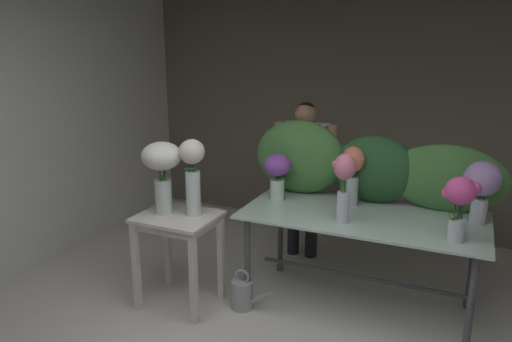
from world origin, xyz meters
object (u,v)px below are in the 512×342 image
at_px(vase_fuchsia_roses, 460,201).
at_px(vase_white_roses_tall, 162,166).
at_px(vase_violet_stock, 277,172).
at_px(watering_can, 243,294).
at_px(display_table_glass, 362,229).
at_px(vase_rosy_ranunculus, 344,182).
at_px(vase_coral_snapdragons, 352,170).
at_px(side_table_white, 178,230).
at_px(florist, 304,164).
at_px(vase_lilac_peonies, 481,185).
at_px(vase_cream_lisianthus_tall, 192,172).

bearing_deg(vase_fuchsia_roses, vase_white_roses_tall, -173.12).
bearing_deg(vase_violet_stock, vase_fuchsia_roses, -13.45).
height_order(vase_violet_stock, watering_can, vase_violet_stock).
bearing_deg(display_table_glass, vase_violet_stock, 174.59).
height_order(display_table_glass, vase_rosy_ranunculus, vase_rosy_ranunculus).
xyz_separation_m(vase_violet_stock, vase_coral_snapdragons, (0.60, 0.11, 0.05)).
distance_m(side_table_white, vase_white_roses_tall, 0.53).
distance_m(vase_rosy_ranunculus, watering_can, 1.25).
height_order(vase_coral_snapdragons, vase_white_roses_tall, vase_white_roses_tall).
relative_size(display_table_glass, florist, 1.19).
xyz_separation_m(vase_lilac_peonies, vase_cream_lisianthus_tall, (-2.04, -0.64, 0.02)).
xyz_separation_m(side_table_white, vase_rosy_ranunculus, (1.25, 0.31, 0.47)).
height_order(vase_rosy_ranunculus, vase_lilac_peonies, vase_rosy_ranunculus).
bearing_deg(vase_coral_snapdragons, display_table_glass, -52.64).
height_order(vase_rosy_ranunculus, vase_fuchsia_roses, vase_rosy_ranunculus).
bearing_deg(vase_lilac_peonies, vase_rosy_ranunculus, -157.08).
height_order(florist, vase_white_roses_tall, florist).
relative_size(vase_violet_stock, vase_cream_lisianthus_tall, 0.64).
xyz_separation_m(vase_lilac_peonies, vase_fuchsia_roses, (-0.13, -0.43, -0.01)).
bearing_deg(watering_can, vase_fuchsia_roses, 4.46).
bearing_deg(side_table_white, vase_lilac_peonies, 17.74).
height_order(vase_violet_stock, vase_coral_snapdragons, vase_coral_snapdragons).
relative_size(vase_violet_stock, vase_lilac_peonies, 0.84).
bearing_deg(vase_white_roses_tall, florist, 60.77).
bearing_deg(vase_coral_snapdragons, vase_white_roses_tall, -152.02).
height_order(vase_lilac_peonies, watering_can, vase_lilac_peonies).
xyz_separation_m(florist, vase_lilac_peonies, (1.56, -0.62, 0.15)).
relative_size(florist, watering_can, 4.41).
distance_m(display_table_glass, florist, 1.11).
bearing_deg(display_table_glass, vase_coral_snapdragons, 127.36).
relative_size(vase_lilac_peonies, vase_white_roses_tall, 0.81).
bearing_deg(florist, vase_lilac_peonies, -21.65).
bearing_deg(vase_violet_stock, vase_coral_snapdragons, 10.43).
height_order(vase_fuchsia_roses, vase_white_roses_tall, vase_white_roses_tall).
xyz_separation_m(vase_rosy_ranunculus, vase_lilac_peonies, (0.91, 0.39, -0.01)).
xyz_separation_m(vase_rosy_ranunculus, vase_white_roses_tall, (-1.38, -0.31, 0.05)).
distance_m(florist, watering_can, 1.44).
bearing_deg(vase_white_roses_tall, display_table_glass, 19.75).
height_order(vase_fuchsia_roses, vase_cream_lisianthus_tall, vase_cream_lisianthus_tall).
height_order(vase_lilac_peonies, vase_fuchsia_roses, vase_lilac_peonies).
height_order(vase_coral_snapdragons, watering_can, vase_coral_snapdragons).
distance_m(vase_coral_snapdragons, vase_cream_lisianthus_tall, 1.28).
bearing_deg(vase_violet_stock, florist, 90.38).
xyz_separation_m(side_table_white, vase_coral_snapdragons, (1.22, 0.71, 0.45)).
xyz_separation_m(display_table_glass, side_table_white, (-1.35, -0.53, -0.04)).
xyz_separation_m(side_table_white, vase_white_roses_tall, (-0.13, 0.00, 0.51)).
bearing_deg(vase_violet_stock, vase_rosy_ranunculus, -24.92).
bearing_deg(watering_can, vase_rosy_ranunculus, 12.35).
distance_m(vase_lilac_peonies, vase_fuchsia_roses, 0.45).
bearing_deg(vase_coral_snapdragons, florist, 135.61).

